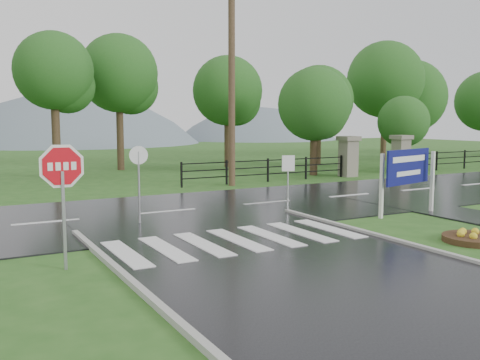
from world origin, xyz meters
TOP-DOWN VIEW (x-y plane):
  - ground at (0.00, 0.00)m, footprint 120.00×120.00m
  - main_road at (0.00, 10.00)m, footprint 90.00×8.00m
  - crosswalk at (0.00, 5.00)m, footprint 6.50×2.80m
  - pillar_west at (13.00, 16.00)m, footprint 1.00×1.00m
  - pillar_east at (17.00, 16.00)m, footprint 1.00×1.00m
  - fence_west at (7.75, 16.00)m, footprint 9.58×0.08m
  - hills at (3.49, 65.00)m, footprint 102.00×48.00m
  - treeline at (1.00, 24.00)m, footprint 83.20×5.20m
  - stop_sign at (-4.46, 4.52)m, footprint 1.27×0.06m
  - estate_billboard at (6.82, 5.69)m, footprint 2.47×0.66m
  - flower_bed at (5.44, 2.01)m, footprint 1.62×1.62m
  - reg_sign_small at (3.56, 7.95)m, footprint 0.42×0.17m
  - reg_sign_round at (-1.50, 8.49)m, footprint 0.55×0.15m
  - utility_pole_east at (5.40, 15.50)m, footprint 1.64×0.68m
  - entrance_tree_left at (11.74, 17.50)m, footprint 4.13×4.13m
  - entrance_tree_right at (18.66, 17.50)m, footprint 3.20×3.20m

SIDE VIEW (x-z plane):
  - hills at x=3.49m, z-range -39.54..8.46m
  - ground at x=0.00m, z-range 0.00..0.00m
  - main_road at x=0.00m, z-range -0.02..0.02m
  - treeline at x=1.00m, z-range -5.00..5.00m
  - crosswalk at x=0.00m, z-range 0.05..0.07m
  - flower_bed at x=5.44m, z-range -0.04..0.28m
  - fence_west at x=7.75m, z-range 0.12..1.32m
  - pillar_west at x=13.00m, z-range 0.06..2.30m
  - pillar_east at x=17.00m, z-range 0.06..2.30m
  - reg_sign_small at x=3.56m, z-range 0.43..2.41m
  - reg_sign_round at x=-1.50m, z-range 0.30..2.70m
  - estate_billboard at x=6.82m, z-range 0.41..2.62m
  - stop_sign at x=-4.46m, z-range 0.55..3.41m
  - entrance_tree_right at x=18.66m, z-range 0.69..5.31m
  - entrance_tree_left at x=11.74m, z-range 0.95..7.03m
  - utility_pole_east at x=5.40m, z-range 0.08..9.68m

